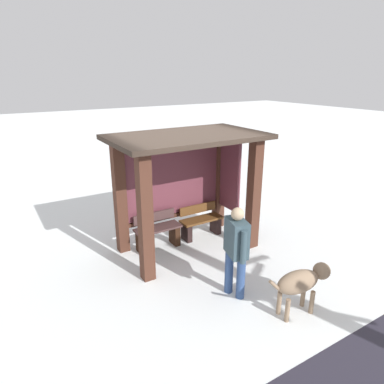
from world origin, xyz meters
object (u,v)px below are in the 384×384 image
at_px(bench_center_inside, 201,223).
at_px(dog, 302,281).
at_px(bench_left_inside, 158,233).
at_px(bus_shelter, 187,170).
at_px(person_walking, 236,246).

relative_size(bench_center_inside, dog, 0.87).
distance_m(bench_left_inside, bench_center_inside, 1.07).
bearing_deg(bench_left_inside, dog, -72.73).
relative_size(bus_shelter, dog, 2.65).
bearing_deg(person_walking, bus_shelter, 82.55).
relative_size(person_walking, dog, 1.39).
height_order(bench_center_inside, person_walking, person_walking).
xyz_separation_m(bus_shelter, bench_left_inside, (-0.61, 0.18, -1.31)).
height_order(bench_left_inside, bench_center_inside, bench_left_inside).
distance_m(bus_shelter, bench_center_inside, 1.42).
distance_m(bus_shelter, person_walking, 2.10).
height_order(bus_shelter, bench_left_inside, bus_shelter).
distance_m(bench_center_inside, dog, 3.02).
bearing_deg(dog, bus_shelter, 96.46).
height_order(bench_left_inside, dog, dog).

